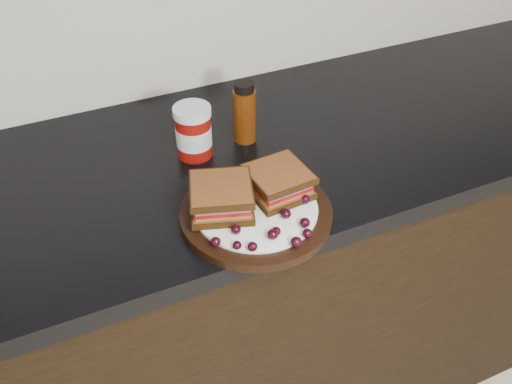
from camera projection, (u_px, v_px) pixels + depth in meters
base_cabinets at (259, 291)px, 1.52m from camera, size 3.96×0.58×0.86m
countertop at (260, 155)px, 1.24m from camera, size 3.98×0.60×0.04m
plate at (256, 213)px, 1.04m from camera, size 0.28×0.28×0.02m
sandwich_left at (222, 197)px, 1.02m from camera, size 0.14×0.14×0.05m
sandwich_right at (278, 182)px, 1.05m from camera, size 0.12×0.12×0.05m
grape_0 at (216, 242)px, 0.95m from camera, size 0.02×0.02×0.02m
grape_1 at (236, 229)px, 0.98m from camera, size 0.02×0.02×0.02m
grape_2 at (237, 245)px, 0.95m from camera, size 0.02×0.02×0.01m
grape_3 at (252, 246)px, 0.95m from camera, size 0.02×0.02×0.02m
grape_4 at (273, 234)px, 0.97m from camera, size 0.02×0.02×0.02m
grape_5 at (276, 231)px, 0.97m from camera, size 0.02×0.02×0.02m
grape_6 at (296, 242)px, 0.95m from camera, size 0.02×0.02×0.02m
grape_7 at (307, 233)px, 0.97m from camera, size 0.02×0.02×0.02m
grape_8 at (305, 223)px, 0.99m from camera, size 0.02×0.02×0.02m
grape_9 at (286, 214)px, 1.01m from camera, size 0.02×0.02×0.02m
grape_10 at (305, 199)px, 1.04m from camera, size 0.02×0.02×0.02m
grape_11 at (296, 195)px, 1.05m from camera, size 0.02×0.02×0.02m
grape_12 at (293, 191)px, 1.06m from camera, size 0.02×0.02×0.02m
grape_13 at (283, 181)px, 1.08m from camera, size 0.02×0.02×0.01m
grape_14 at (280, 183)px, 1.08m from camera, size 0.02×0.02×0.02m
grape_15 at (229, 194)px, 1.05m from camera, size 0.02×0.02×0.02m
grape_16 at (213, 204)px, 1.03m from camera, size 0.02×0.02×0.02m
grape_17 at (220, 209)px, 1.02m from camera, size 0.02×0.02×0.02m
grape_18 at (211, 218)px, 1.00m from camera, size 0.02×0.02×0.02m
grape_19 at (211, 219)px, 1.00m from camera, size 0.02×0.02×0.02m
grape_20 at (224, 201)px, 1.03m from camera, size 0.02×0.02×0.02m
grape_21 at (226, 204)px, 1.03m from camera, size 0.02×0.02×0.02m
grape_22 at (222, 215)px, 1.01m from camera, size 0.02×0.02×0.02m
condiment_jar at (194, 132)px, 1.17m from camera, size 0.10×0.10×0.11m
oil_bottle at (244, 112)px, 1.20m from camera, size 0.06×0.06×0.14m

